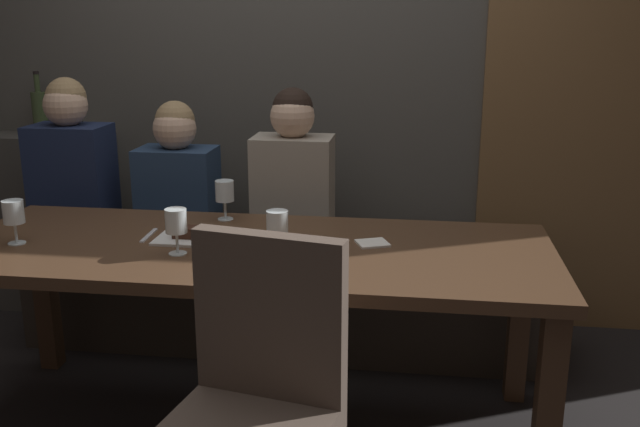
% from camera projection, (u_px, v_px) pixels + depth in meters
% --- Properties ---
extents(ground, '(9.00, 9.00, 0.00)m').
position_uv_depth(ground, '(255.00, 424.00, 2.79)').
color(ground, black).
extents(back_wall_tiled, '(6.00, 0.12, 3.00)m').
position_uv_depth(back_wall_tiled, '(303.00, 26.00, 3.55)').
color(back_wall_tiled, '#4C4944').
rests_on(back_wall_tiled, ground).
extents(arched_door, '(0.90, 0.05, 2.55)m').
position_uv_depth(arched_door, '(583.00, 57.00, 3.34)').
color(arched_door, brown).
rests_on(arched_door, ground).
extents(back_counter, '(1.10, 0.28, 0.95)m').
position_uv_depth(back_counter, '(18.00, 220.00, 3.86)').
color(back_counter, '#413E3A').
rests_on(back_counter, ground).
extents(dining_table, '(2.20, 0.84, 0.74)m').
position_uv_depth(dining_table, '(251.00, 268.00, 2.61)').
color(dining_table, '#412B1C').
rests_on(dining_table, ground).
extents(banquette_bench, '(2.50, 0.44, 0.45)m').
position_uv_depth(banquette_bench, '(287.00, 302.00, 3.39)').
color(banquette_bench, '#312A23').
rests_on(banquette_bench, ground).
extents(chair_near_side, '(0.52, 0.52, 0.98)m').
position_uv_depth(chair_near_side, '(255.00, 393.00, 1.92)').
color(chair_near_side, '#4C3321').
rests_on(chair_near_side, ground).
extents(diner_redhead, '(0.36, 0.24, 0.83)m').
position_uv_depth(diner_redhead, '(72.00, 171.00, 3.34)').
color(diner_redhead, '#192342').
rests_on(diner_redhead, banquette_bench).
extents(diner_bearded, '(0.36, 0.24, 0.73)m').
position_uv_depth(diner_bearded, '(178.00, 183.00, 3.34)').
color(diner_bearded, navy).
rests_on(diner_bearded, banquette_bench).
extents(diner_far_end, '(0.36, 0.24, 0.79)m').
position_uv_depth(diner_far_end, '(293.00, 180.00, 3.24)').
color(diner_far_end, '#9E9384').
rests_on(diner_far_end, banquette_bench).
extents(wine_bottle_pale_label, '(0.08, 0.08, 0.33)m').
position_uv_depth(wine_bottle_pale_label, '(40.00, 111.00, 3.70)').
color(wine_bottle_pale_label, '#384728').
rests_on(wine_bottle_pale_label, back_counter).
extents(wine_glass_center_back, '(0.08, 0.08, 0.16)m').
position_uv_depth(wine_glass_center_back, '(14.00, 214.00, 2.58)').
color(wine_glass_center_back, silver).
rests_on(wine_glass_center_back, dining_table).
extents(wine_glass_near_left, '(0.08, 0.08, 0.16)m').
position_uv_depth(wine_glass_near_left, '(277.00, 224.00, 2.44)').
color(wine_glass_near_left, silver).
rests_on(wine_glass_near_left, dining_table).
extents(wine_glass_end_left, '(0.08, 0.08, 0.16)m').
position_uv_depth(wine_glass_end_left, '(225.00, 193.00, 2.89)').
color(wine_glass_end_left, silver).
rests_on(wine_glass_end_left, dining_table).
extents(wine_glass_far_left, '(0.08, 0.08, 0.16)m').
position_uv_depth(wine_glass_far_left, '(176.00, 222.00, 2.46)').
color(wine_glass_far_left, silver).
rests_on(wine_glass_far_left, dining_table).
extents(dessert_plate, '(0.19, 0.19, 0.05)m').
position_uv_depth(dessert_plate, '(183.00, 236.00, 2.65)').
color(dessert_plate, white).
rests_on(dessert_plate, dining_table).
extents(fork_on_table, '(0.02, 0.17, 0.01)m').
position_uv_depth(fork_on_table, '(149.00, 235.00, 2.69)').
color(fork_on_table, silver).
rests_on(fork_on_table, dining_table).
extents(folded_napkin, '(0.14, 0.13, 0.01)m').
position_uv_depth(folded_napkin, '(372.00, 243.00, 2.60)').
color(folded_napkin, silver).
rests_on(folded_napkin, dining_table).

